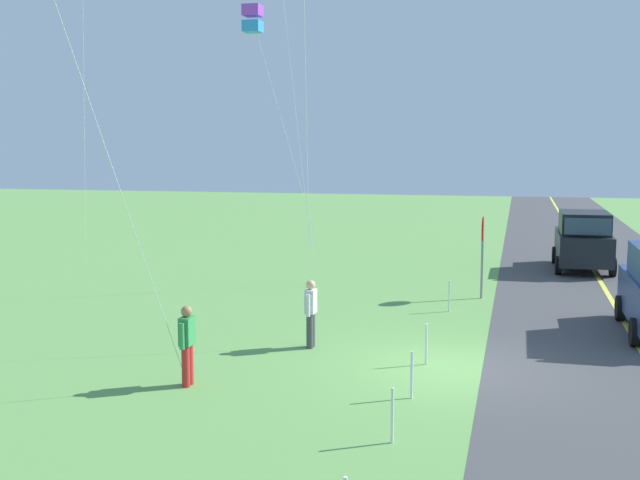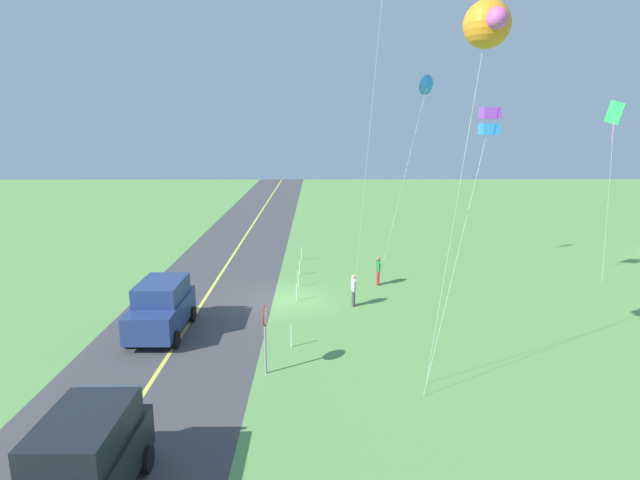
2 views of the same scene
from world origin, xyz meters
name	(u,v)px [view 1 (image 1 of 2)]	position (x,y,z in m)	size (l,w,h in m)	color
ground_plane	(458,371)	(0.00, 0.00, -0.05)	(120.00, 120.00, 0.10)	#60994C
car_parked_east_near	(583,240)	(14.78, -3.58, 1.15)	(4.40, 2.12, 2.24)	black
stop_sign	(483,241)	(8.04, -0.10, 1.80)	(0.76, 0.08, 2.56)	gray
person_adult_near	(311,311)	(0.93, 3.50, 0.86)	(0.58, 0.22, 1.60)	#3F3F47
person_adult_companion	(187,343)	(-2.53, 5.08, 0.86)	(0.58, 0.22, 1.60)	red
kite_pink_drift	(253,19)	(8.00, 7.30, 8.75)	(1.97, 2.39, 9.21)	silver
fence_post_1	(392,415)	(-4.51, 0.70, 0.45)	(0.05, 0.05, 0.90)	silver
fence_post_2	(412,375)	(-2.21, 0.70, 0.45)	(0.05, 0.05, 0.90)	silver
fence_post_3	(426,344)	(0.14, 0.70, 0.45)	(0.05, 0.05, 0.90)	silver
fence_post_4	(449,296)	(5.78, 0.70, 0.45)	(0.05, 0.05, 0.90)	silver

